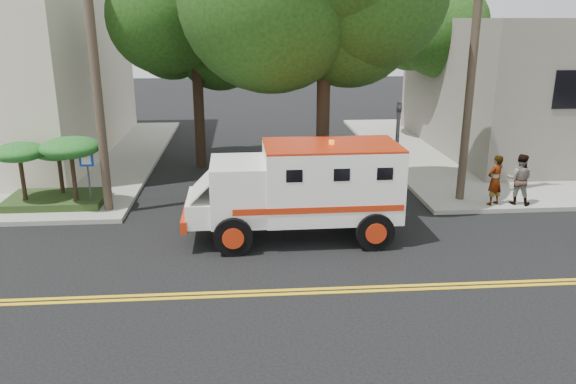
{
  "coord_description": "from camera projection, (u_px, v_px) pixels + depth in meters",
  "views": [
    {
      "loc": [
        -1.11,
        -11.82,
        6.15
      ],
      "look_at": [
        0.04,
        2.77,
        1.6
      ],
      "focal_mm": 35.0,
      "sensor_mm": 36.0,
      "label": 1
    }
  ],
  "objects": [
    {
      "name": "ground",
      "position": [
        296.0,
        292.0,
        13.16
      ],
      "size": [
        100.0,
        100.0,
        0.0
      ],
      "primitive_type": "plane",
      "color": "black",
      "rests_on": "ground"
    },
    {
      "name": "sidewalk_ne",
      "position": [
        549.0,
        150.0,
        27.01
      ],
      "size": [
        17.0,
        17.0,
        0.15
      ],
      "primitive_type": "cube",
      "color": "gray",
      "rests_on": "ground"
    },
    {
      "name": "utility_pole_left",
      "position": [
        96.0,
        74.0,
        17.12
      ],
      "size": [
        0.28,
        0.28,
        9.0
      ],
      "primitive_type": "cylinder",
      "color": "#382D23",
      "rests_on": "ground"
    },
    {
      "name": "utility_pole_right",
      "position": [
        472.0,
        71.0,
        18.2
      ],
      "size": [
        0.28,
        0.28,
        9.0
      ],
      "primitive_type": "cylinder",
      "color": "#382D23",
      "rests_on": "ground"
    },
    {
      "name": "tree_left",
      "position": [
        203.0,
        29.0,
        22.48
      ],
      "size": [
        4.48,
        4.2,
        7.7
      ],
      "color": "black",
      "rests_on": "ground"
    },
    {
      "name": "tree_right",
      "position": [
        449.0,
        19.0,
        27.03
      ],
      "size": [
        4.8,
        4.5,
        8.2
      ],
      "color": "black",
      "rests_on": "ground"
    },
    {
      "name": "traffic_signal",
      "position": [
        397.0,
        145.0,
        18.12
      ],
      "size": [
        0.15,
        0.18,
        3.6
      ],
      "color": "#3F3F42",
      "rests_on": "ground"
    },
    {
      "name": "accessibility_sign",
      "position": [
        88.0,
        172.0,
        18.16
      ],
      "size": [
        0.45,
        0.1,
        2.02
      ],
      "color": "#3F3F42",
      "rests_on": "ground"
    },
    {
      "name": "palm_planter",
      "position": [
        52.0,
        161.0,
        18.42
      ],
      "size": [
        3.52,
        2.63,
        2.36
      ],
      "color": "#1E3314",
      "rests_on": "sidewalk_nw"
    },
    {
      "name": "armored_truck",
      "position": [
        303.0,
        186.0,
        15.98
      ],
      "size": [
        6.14,
        2.56,
        2.78
      ],
      "rotation": [
        0.0,
        0.0,
        0.02
      ],
      "color": "white",
      "rests_on": "ground"
    },
    {
      "name": "pedestrian_a",
      "position": [
        495.0,
        180.0,
        18.64
      ],
      "size": [
        0.73,
        0.64,
        1.69
      ],
      "primitive_type": "imported",
      "rotation": [
        0.0,
        0.0,
        3.62
      ],
      "color": "gray",
      "rests_on": "sidewalk_ne"
    },
    {
      "name": "pedestrian_b",
      "position": [
        519.0,
        179.0,
        18.7
      ],
      "size": [
        1.04,
        0.96,
        1.72
      ],
      "primitive_type": "imported",
      "rotation": [
        0.0,
        0.0,
        2.67
      ],
      "color": "gray",
      "rests_on": "sidewalk_ne"
    }
  ]
}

